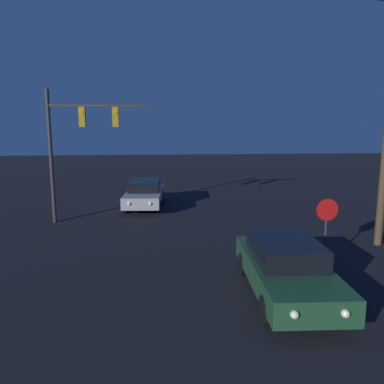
% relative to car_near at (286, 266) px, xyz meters
% --- Properties ---
extents(car_near, '(2.18, 4.91, 1.50)m').
position_rel_car_near_xyz_m(car_near, '(0.00, 0.00, 0.00)').
color(car_near, '#1E4728').
rests_on(car_near, ground_plane).
extents(car_far, '(2.27, 4.93, 1.50)m').
position_rel_car_near_xyz_m(car_far, '(-4.05, 11.62, 0.00)').
color(car_far, '#99999E').
rests_on(car_far, ground_plane).
extents(traffic_signal_mast, '(4.60, 0.30, 6.16)m').
position_rel_car_near_xyz_m(traffic_signal_mast, '(-7.07, 8.62, 3.31)').
color(traffic_signal_mast, '#2D2D2D').
rests_on(traffic_signal_mast, ground_plane).
extents(stop_sign, '(0.71, 0.07, 2.21)m').
position_rel_car_near_xyz_m(stop_sign, '(2.01, 1.96, 0.75)').
color(stop_sign, '#2D2D2D').
rests_on(stop_sign, ground_plane).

